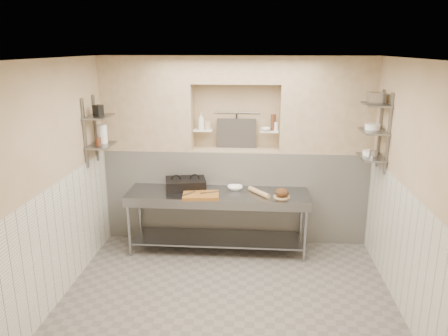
# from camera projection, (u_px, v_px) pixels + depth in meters

# --- Properties ---
(floor) EXTENTS (4.00, 3.90, 0.10)m
(floor) POSITION_uv_depth(u_px,v_px,m) (228.00, 298.00, 5.35)
(floor) COLOR slate
(floor) RESTS_ON ground
(ceiling) EXTENTS (4.00, 3.90, 0.10)m
(ceiling) POSITION_uv_depth(u_px,v_px,m) (228.00, 54.00, 4.57)
(ceiling) COLOR silver
(ceiling) RESTS_ON ground
(wall_left) EXTENTS (0.10, 3.90, 2.80)m
(wall_left) POSITION_uv_depth(u_px,v_px,m) (54.00, 181.00, 5.11)
(wall_left) COLOR tan
(wall_left) RESTS_ON ground
(wall_right) EXTENTS (0.10, 3.90, 2.80)m
(wall_right) POSITION_uv_depth(u_px,v_px,m) (413.00, 189.00, 4.81)
(wall_right) COLOR tan
(wall_right) RESTS_ON ground
(wall_back) EXTENTS (4.00, 0.10, 2.80)m
(wall_back) POSITION_uv_depth(u_px,v_px,m) (237.00, 146.00, 6.88)
(wall_back) COLOR tan
(wall_back) RESTS_ON ground
(wall_front) EXTENTS (4.00, 0.10, 2.80)m
(wall_front) POSITION_uv_depth(u_px,v_px,m) (209.00, 273.00, 3.04)
(wall_front) COLOR tan
(wall_front) RESTS_ON ground
(backwall_lower) EXTENTS (4.00, 0.40, 1.40)m
(backwall_lower) POSITION_uv_depth(u_px,v_px,m) (235.00, 194.00, 6.83)
(backwall_lower) COLOR silver
(backwall_lower) RESTS_ON floor
(alcove_sill) EXTENTS (1.30, 0.40, 0.02)m
(alcove_sill) POSITION_uv_depth(u_px,v_px,m) (236.00, 149.00, 6.64)
(alcove_sill) COLOR tan
(alcove_sill) RESTS_ON backwall_lower
(backwall_pillar_left) EXTENTS (1.35, 0.40, 1.40)m
(backwall_pillar_left) POSITION_uv_depth(u_px,v_px,m) (148.00, 103.00, 6.55)
(backwall_pillar_left) COLOR tan
(backwall_pillar_left) RESTS_ON backwall_lower
(backwall_pillar_right) EXTENTS (1.35, 0.40, 1.40)m
(backwall_pillar_right) POSITION_uv_depth(u_px,v_px,m) (327.00, 105.00, 6.36)
(backwall_pillar_right) COLOR tan
(backwall_pillar_right) RESTS_ON backwall_lower
(backwall_header) EXTENTS (1.30, 0.40, 0.40)m
(backwall_header) POSITION_uv_depth(u_px,v_px,m) (236.00, 70.00, 6.32)
(backwall_header) COLOR tan
(backwall_header) RESTS_ON backwall_lower
(wainscot_left) EXTENTS (0.02, 3.90, 1.40)m
(wainscot_left) POSITION_uv_depth(u_px,v_px,m) (65.00, 236.00, 5.30)
(wainscot_left) COLOR silver
(wainscot_left) RESTS_ON floor
(wainscot_right) EXTENTS (0.02, 3.90, 1.40)m
(wainscot_right) POSITION_uv_depth(u_px,v_px,m) (401.00, 247.00, 5.00)
(wainscot_right) COLOR silver
(wainscot_right) RESTS_ON floor
(alcove_shelf_left) EXTENTS (0.28, 0.16, 0.02)m
(alcove_shelf_left) POSITION_uv_depth(u_px,v_px,m) (203.00, 130.00, 6.60)
(alcove_shelf_left) COLOR white
(alcove_shelf_left) RESTS_ON backwall_lower
(alcove_shelf_right) EXTENTS (0.28, 0.16, 0.02)m
(alcove_shelf_right) POSITION_uv_depth(u_px,v_px,m) (269.00, 131.00, 6.53)
(alcove_shelf_right) COLOR white
(alcove_shelf_right) RESTS_ON backwall_lower
(utensil_rail) EXTENTS (0.70, 0.02, 0.02)m
(utensil_rail) POSITION_uv_depth(u_px,v_px,m) (237.00, 112.00, 6.66)
(utensil_rail) COLOR gray
(utensil_rail) RESTS_ON wall_back
(hanging_steel) EXTENTS (0.02, 0.02, 0.30)m
(hanging_steel) POSITION_uv_depth(u_px,v_px,m) (236.00, 124.00, 6.69)
(hanging_steel) COLOR black
(hanging_steel) RESTS_ON utensil_rail
(splash_panel) EXTENTS (0.60, 0.08, 0.45)m
(splash_panel) POSITION_uv_depth(u_px,v_px,m) (236.00, 133.00, 6.67)
(splash_panel) COLOR #383330
(splash_panel) RESTS_ON alcove_sill
(shelf_rail_left_a) EXTENTS (0.03, 0.03, 0.95)m
(shelf_rail_left_a) POSITION_uv_depth(u_px,v_px,m) (96.00, 128.00, 6.20)
(shelf_rail_left_a) COLOR slate
(shelf_rail_left_a) RESTS_ON wall_left
(shelf_rail_left_b) EXTENTS (0.03, 0.03, 0.95)m
(shelf_rail_left_b) POSITION_uv_depth(u_px,v_px,m) (85.00, 134.00, 5.82)
(shelf_rail_left_b) COLOR slate
(shelf_rail_left_b) RESTS_ON wall_left
(wall_shelf_left_lower) EXTENTS (0.30, 0.50, 0.02)m
(wall_shelf_left_lower) POSITION_uv_depth(u_px,v_px,m) (101.00, 145.00, 6.05)
(wall_shelf_left_lower) COLOR slate
(wall_shelf_left_lower) RESTS_ON wall_left
(wall_shelf_left_upper) EXTENTS (0.30, 0.50, 0.03)m
(wall_shelf_left_upper) POSITION_uv_depth(u_px,v_px,m) (99.00, 117.00, 5.95)
(wall_shelf_left_upper) COLOR slate
(wall_shelf_left_upper) RESTS_ON wall_left
(shelf_rail_right_a) EXTENTS (0.03, 0.03, 1.05)m
(shelf_rail_right_a) POSITION_uv_depth(u_px,v_px,m) (380.00, 129.00, 5.90)
(shelf_rail_right_a) COLOR slate
(shelf_rail_right_a) RESTS_ON wall_right
(shelf_rail_right_b) EXTENTS (0.03, 0.03, 1.05)m
(shelf_rail_right_b) POSITION_uv_depth(u_px,v_px,m) (388.00, 134.00, 5.51)
(shelf_rail_right_b) COLOR slate
(shelf_rail_right_b) RESTS_ON wall_right
(wall_shelf_right_lower) EXTENTS (0.30, 0.50, 0.02)m
(wall_shelf_right_lower) POSITION_uv_depth(u_px,v_px,m) (371.00, 157.00, 5.81)
(wall_shelf_right_lower) COLOR slate
(wall_shelf_right_lower) RESTS_ON wall_right
(wall_shelf_right_mid) EXTENTS (0.30, 0.50, 0.02)m
(wall_shelf_right_mid) POSITION_uv_depth(u_px,v_px,m) (373.00, 131.00, 5.71)
(wall_shelf_right_mid) COLOR slate
(wall_shelf_right_mid) RESTS_ON wall_right
(wall_shelf_right_upper) EXTENTS (0.30, 0.50, 0.03)m
(wall_shelf_right_upper) POSITION_uv_depth(u_px,v_px,m) (376.00, 105.00, 5.62)
(wall_shelf_right_upper) COLOR slate
(wall_shelf_right_upper) RESTS_ON wall_right
(prep_table) EXTENTS (2.60, 0.70, 0.90)m
(prep_table) POSITION_uv_depth(u_px,v_px,m) (218.00, 210.00, 6.32)
(prep_table) COLOR gray
(prep_table) RESTS_ON floor
(panini_press) EXTENTS (0.65, 0.53, 0.16)m
(panini_press) POSITION_uv_depth(u_px,v_px,m) (186.00, 184.00, 6.39)
(panini_press) COLOR black
(panini_press) RESTS_ON prep_table
(cutting_board) EXTENTS (0.53, 0.40, 0.04)m
(cutting_board) POSITION_uv_depth(u_px,v_px,m) (201.00, 195.00, 6.07)
(cutting_board) COLOR brown
(cutting_board) RESTS_ON prep_table
(knife_blade) EXTENTS (0.28, 0.14, 0.01)m
(knife_blade) POSITION_uv_depth(u_px,v_px,m) (210.00, 192.00, 6.11)
(knife_blade) COLOR gray
(knife_blade) RESTS_ON cutting_board
(tongs) EXTENTS (0.15, 0.20, 0.02)m
(tongs) POSITION_uv_depth(u_px,v_px,m) (189.00, 193.00, 6.06)
(tongs) COLOR gray
(tongs) RESTS_ON cutting_board
(mixing_bowl) EXTENTS (0.25, 0.25, 0.05)m
(mixing_bowl) POSITION_uv_depth(u_px,v_px,m) (235.00, 188.00, 6.38)
(mixing_bowl) COLOR white
(mixing_bowl) RESTS_ON prep_table
(rolling_pin) EXTENTS (0.32, 0.39, 0.07)m
(rolling_pin) POSITION_uv_depth(u_px,v_px,m) (259.00, 192.00, 6.17)
(rolling_pin) COLOR tan
(rolling_pin) RESTS_ON prep_table
(bread_board) EXTENTS (0.23, 0.23, 0.01)m
(bread_board) POSITION_uv_depth(u_px,v_px,m) (282.00, 197.00, 6.06)
(bread_board) COLOR tan
(bread_board) RESTS_ON prep_table
(bread_loaf) EXTENTS (0.20, 0.20, 0.12)m
(bread_loaf) POSITION_uv_depth(u_px,v_px,m) (282.00, 192.00, 6.04)
(bread_loaf) COLOR #4C2D19
(bread_loaf) RESTS_ON bread_board
(bottle_soap) EXTENTS (0.10, 0.11, 0.25)m
(bottle_soap) POSITION_uv_depth(u_px,v_px,m) (201.00, 121.00, 6.55)
(bottle_soap) COLOR white
(bottle_soap) RESTS_ON alcove_shelf_left
(jar_alcove) EXTENTS (0.08, 0.08, 0.12)m
(jar_alcove) POSITION_uv_depth(u_px,v_px,m) (208.00, 125.00, 6.61)
(jar_alcove) COLOR tan
(jar_alcove) RESTS_ON alcove_shelf_left
(bowl_alcove) EXTENTS (0.18, 0.18, 0.05)m
(bowl_alcove) POSITION_uv_depth(u_px,v_px,m) (265.00, 129.00, 6.48)
(bowl_alcove) COLOR white
(bowl_alcove) RESTS_ON alcove_shelf_right
(condiment_a) EXTENTS (0.07, 0.07, 0.24)m
(condiment_a) POSITION_uv_depth(u_px,v_px,m) (274.00, 122.00, 6.50)
(condiment_a) COLOR #522C1B
(condiment_a) RESTS_ON alcove_shelf_right
(condiment_b) EXTENTS (0.06, 0.06, 0.24)m
(condiment_b) POSITION_uv_depth(u_px,v_px,m) (273.00, 122.00, 6.49)
(condiment_b) COLOR #522C1B
(condiment_b) RESTS_ON alcove_shelf_right
(condiment_c) EXTENTS (0.07, 0.07, 0.12)m
(condiment_c) POSITION_uv_depth(u_px,v_px,m) (276.00, 126.00, 6.51)
(condiment_c) COLOR white
(condiment_c) RESTS_ON alcove_shelf_right
(jug_left) EXTENTS (0.13, 0.13, 0.26)m
(jug_left) POSITION_uv_depth(u_px,v_px,m) (102.00, 134.00, 6.10)
(jug_left) COLOR white
(jug_left) RESTS_ON wall_shelf_left_lower
(jar_left) EXTENTS (0.07, 0.07, 0.11)m
(jar_left) POSITION_uv_depth(u_px,v_px,m) (99.00, 142.00, 5.95)
(jar_left) COLOR #522C1B
(jar_left) RESTS_ON wall_shelf_left_lower
(box_left_upper) EXTENTS (0.14, 0.14, 0.15)m
(box_left_upper) POSITION_uv_depth(u_px,v_px,m) (98.00, 110.00, 5.92)
(box_left_upper) COLOR black
(box_left_upper) RESTS_ON wall_shelf_left_upper
(bowl_right) EXTENTS (0.20, 0.20, 0.06)m
(bowl_right) POSITION_uv_depth(u_px,v_px,m) (370.00, 153.00, 5.87)
(bowl_right) COLOR white
(bowl_right) RESTS_ON wall_shelf_right_lower
(canister_right) EXTENTS (0.10, 0.10, 0.10)m
(canister_right) POSITION_uv_depth(u_px,v_px,m) (373.00, 154.00, 5.70)
(canister_right) COLOR gray
(canister_right) RESTS_ON wall_shelf_right_lower
(bowl_right_mid) EXTENTS (0.20, 0.20, 0.07)m
(bowl_right_mid) POSITION_uv_depth(u_px,v_px,m) (372.00, 127.00, 5.77)
(bowl_right_mid) COLOR white
(bowl_right_mid) RESTS_ON wall_shelf_right_mid
(basket_right) EXTENTS (0.20, 0.24, 0.14)m
(basket_right) POSITION_uv_depth(u_px,v_px,m) (376.00, 98.00, 5.63)
(basket_right) COLOR gray
(basket_right) RESTS_ON wall_shelf_right_upper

